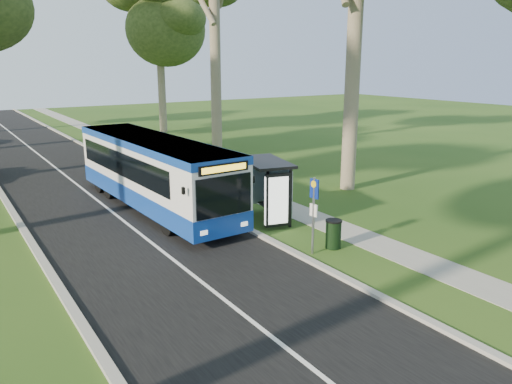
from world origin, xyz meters
The scene contains 11 objects.
ground centered at (0.00, 0.00, 0.00)m, with size 120.00×120.00×0.00m, color #264916.
road centered at (-3.50, 10.00, 0.01)m, with size 7.00×100.00×0.02m, color black.
kerb_east centered at (0.00, 10.00, 0.06)m, with size 0.25×100.00×0.12m, color #9E9B93.
kerb_west centered at (-7.00, 10.00, 0.06)m, with size 0.25×100.00×0.12m, color #9E9B93.
centre_line centered at (-3.50, 10.00, 0.02)m, with size 0.12×100.00×0.01m, color white.
footpath centered at (3.00, 10.00, 0.01)m, with size 1.50×100.00×0.02m, color gray.
bus centered at (-1.74, 8.01, 1.56)m, with size 2.79×11.41×3.00m.
bus_stop_sign centered at (0.56, 0.26, 1.59)m, with size 0.10×0.36×2.55m.
bus_shelter centered at (1.42, 3.72, 1.68)m, with size 2.10×3.05×2.39m.
litter_bin centered at (1.47, 0.29, 0.50)m, with size 0.56×0.56×0.98m.
tree_east_d centered at (8.00, 30.00, 10.60)m, with size 5.20×5.20×14.30m.
Camera 1 is at (-9.36, -11.51, 6.11)m, focal length 35.00 mm.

